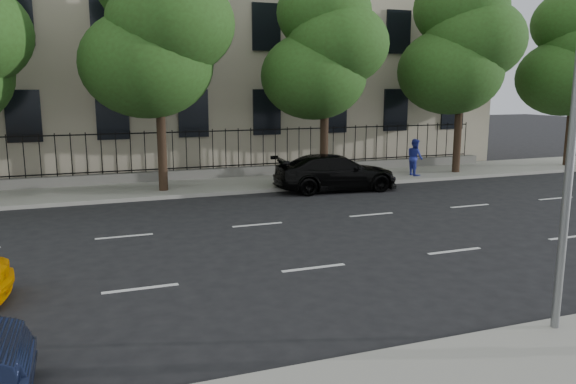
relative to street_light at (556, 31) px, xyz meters
The scene contains 11 objects.
ground 5.99m from the street_light, 144.73° to the left, with size 120.00×120.00×0.00m, color black.
far_sidewalk 16.75m from the street_light, 99.01° to the left, with size 60.00×4.00×0.15m, color gray.
lane_markings 8.67m from the street_light, 110.98° to the left, with size 49.60×4.62×0.01m, color silver, non-canonical shape.
iron_fence 18.21m from the street_light, 98.14° to the left, with size 30.00×0.50×2.20m.
street_light is the anchor object (origin of this frame).
tree_c 15.82m from the street_light, 106.43° to the left, with size 5.89×5.50×9.80m.
tree_d 15.36m from the street_light, 80.48° to the left, with size 5.34×4.94×8.84m.
tree_e 17.92m from the street_light, 57.77° to the left, with size 5.71×5.31×9.46m.
tree_f 22.43m from the street_light, 42.45° to the left, with size 5.52×5.12×9.01m.
black_sedan 14.16m from the street_light, 80.25° to the left, with size 2.09×5.15×1.49m, color black.
pedestrian_far 16.86m from the street_light, 64.53° to the left, with size 0.83×0.65×1.71m, color #252F98.
Camera 1 is at (-4.99, -9.24, 4.25)m, focal length 35.00 mm.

